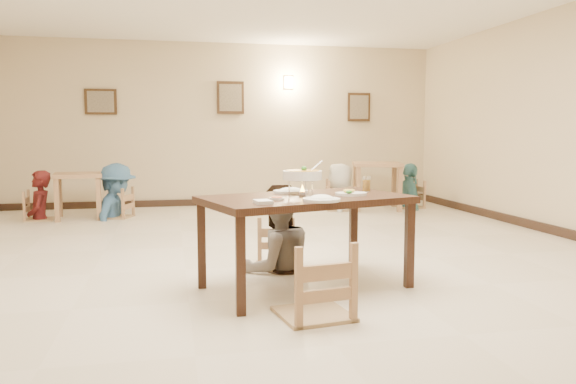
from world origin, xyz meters
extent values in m
plane|color=beige|center=(0.00, 0.00, 0.00)|extent=(10.00, 10.00, 0.00)
plane|color=beige|center=(0.00, 5.00, 1.50)|extent=(10.00, 0.00, 10.00)
cube|color=black|center=(0.00, 4.97, 0.06)|extent=(8.00, 0.06, 0.12)
cube|color=#362213|center=(-2.20, 4.96, 1.90)|extent=(0.55, 0.03, 0.45)
cube|color=gray|center=(-2.20, 4.94, 1.90)|extent=(0.45, 0.01, 0.37)
cube|color=#362213|center=(0.10, 4.96, 2.00)|extent=(0.50, 0.03, 0.60)
cube|color=gray|center=(0.10, 4.94, 2.00)|extent=(0.41, 0.01, 0.49)
cube|color=#362213|center=(2.60, 4.96, 1.85)|extent=(0.45, 0.03, 0.55)
cube|color=gray|center=(2.60, 4.94, 1.85)|extent=(0.37, 0.01, 0.45)
cube|color=#FFD88C|center=(1.20, 4.96, 2.30)|extent=(0.16, 0.05, 0.22)
cube|color=#361D12|center=(0.13, -0.87, 0.78)|extent=(1.92, 1.42, 0.06)
cube|color=#361D12|center=(-0.52, -1.51, 0.37)|extent=(0.07, 0.07, 0.75)
cube|color=#361D12|center=(1.01, -1.05, 0.37)|extent=(0.07, 0.07, 0.75)
cube|color=#361D12|center=(-0.76, -0.70, 0.37)|extent=(0.07, 0.07, 0.75)
cube|color=#361D12|center=(0.77, -0.24, 0.37)|extent=(0.07, 0.07, 0.75)
cube|color=tan|center=(0.00, -0.09, 0.41)|extent=(0.42, 0.42, 0.05)
cube|color=tan|center=(0.00, -1.63, 0.50)|extent=(0.51, 0.51, 0.06)
imported|color=gray|center=(0.01, -0.15, 0.84)|extent=(0.95, 0.81, 1.68)
torus|color=silver|center=(0.10, -0.85, 0.95)|extent=(0.26, 0.26, 0.01)
cylinder|color=silver|center=(0.10, -0.85, 0.83)|extent=(0.07, 0.07, 0.04)
cone|color=#FFA526|center=(0.10, -0.85, 0.88)|extent=(0.04, 0.04, 0.06)
cylinder|color=white|center=(0.10, -0.85, 0.99)|extent=(0.34, 0.34, 0.08)
cylinder|color=#B6771C|center=(0.10, -0.85, 1.02)|extent=(0.29, 0.29, 0.02)
sphere|color=#2D7223|center=(0.11, -0.86, 1.04)|extent=(0.05, 0.05, 0.05)
cylinder|color=silver|center=(0.23, -0.78, 1.05)|extent=(0.16, 0.10, 0.11)
cylinder|color=silver|center=(0.21, -0.79, 0.88)|extent=(0.01, 0.01, 0.15)
cylinder|color=silver|center=(0.00, -0.79, 0.88)|extent=(0.01, 0.01, 0.15)
cylinder|color=silver|center=(0.10, -0.97, 0.88)|extent=(0.01, 0.01, 0.15)
cylinder|color=white|center=(0.05, -0.59, 0.82)|extent=(0.32, 0.32, 0.02)
ellipsoid|color=white|center=(0.05, -0.59, 0.83)|extent=(0.21, 0.18, 0.07)
cylinder|color=white|center=(0.16, -1.24, 0.82)|extent=(0.30, 0.30, 0.02)
ellipsoid|color=white|center=(0.16, -1.24, 0.82)|extent=(0.20, 0.17, 0.07)
cylinder|color=white|center=(0.53, -0.89, 0.82)|extent=(0.28, 0.28, 0.02)
sphere|color=#2D7223|center=(0.49, -0.97, 0.84)|extent=(0.05, 0.05, 0.05)
cylinder|color=white|center=(-0.17, -1.09, 0.82)|extent=(0.12, 0.12, 0.02)
cylinder|color=#9D2F12|center=(-0.17, -1.09, 0.83)|extent=(0.09, 0.09, 0.01)
cube|color=white|center=(-0.32, -1.32, 0.82)|extent=(0.14, 0.17, 0.03)
cube|color=silver|center=(-0.27, -1.24, 0.82)|extent=(0.03, 0.17, 0.01)
cube|color=silver|center=(-0.24, -1.24, 0.82)|extent=(0.03, 0.17, 0.01)
cylinder|color=white|center=(0.76, -0.63, 0.88)|extent=(0.07, 0.07, 0.15)
cylinder|color=#C8820F|center=(0.76, -0.63, 0.86)|extent=(0.06, 0.06, 0.11)
cube|color=tan|center=(-2.45, 3.75, 0.69)|extent=(0.80, 0.80, 0.06)
cube|color=tan|center=(-2.71, 3.42, 0.33)|extent=(0.07, 0.07, 0.66)
cube|color=tan|center=(-2.11, 3.49, 0.33)|extent=(0.07, 0.07, 0.66)
cube|color=tan|center=(-2.78, 4.01, 0.33)|extent=(0.07, 0.07, 0.66)
cube|color=tan|center=(-2.18, 4.08, 0.33)|extent=(0.07, 0.07, 0.66)
cube|color=tan|center=(2.56, 3.84, 0.80)|extent=(1.01, 1.01, 0.06)
cube|color=tan|center=(2.13, 3.58, 0.38)|extent=(0.07, 0.07, 0.77)
cube|color=tan|center=(2.82, 3.40, 0.38)|extent=(0.07, 0.07, 0.77)
cube|color=tan|center=(2.31, 4.27, 0.38)|extent=(0.07, 0.07, 0.77)
cube|color=tan|center=(3.00, 4.09, 0.38)|extent=(0.07, 0.07, 0.77)
cube|color=tan|center=(-3.02, 3.71, 0.40)|extent=(0.41, 0.41, 0.04)
cube|color=tan|center=(-1.87, 3.72, 0.42)|extent=(0.43, 0.43, 0.05)
cube|color=tan|center=(1.90, 3.87, 0.46)|extent=(0.47, 0.47, 0.05)
cube|color=tan|center=(3.23, 3.90, 0.43)|extent=(0.44, 0.44, 0.05)
imported|color=#511516|center=(-3.02, 3.71, 0.77)|extent=(0.43, 0.60, 1.54)
imported|color=#40678D|center=(-1.87, 3.72, 0.87)|extent=(0.93, 1.26, 1.74)
imported|color=silver|center=(1.90, 3.87, 0.82)|extent=(0.73, 0.92, 1.64)
imported|color=teal|center=(3.23, 3.90, 0.81)|extent=(0.54, 1.00, 1.61)
camera|label=1|loc=(-1.01, -5.54, 1.35)|focal=35.00mm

